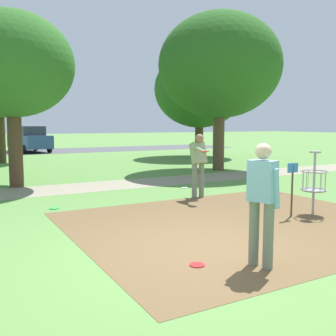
{
  "coord_description": "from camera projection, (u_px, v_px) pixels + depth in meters",
  "views": [
    {
      "loc": [
        -3.32,
        -4.86,
        1.96
      ],
      "look_at": [
        0.84,
        2.6,
        1.0
      ],
      "focal_mm": 41.61,
      "sensor_mm": 36.0,
      "label": 1
    }
  ],
  "objects": [
    {
      "name": "disc_golf_basket",
      "position": [
        312.0,
        181.0,
        8.39
      ],
      "size": [
        0.98,
        0.58,
        1.39
      ],
      "color": "#9E9EA3",
      "rests_on": "ground"
    },
    {
      "name": "frisbee_scattered_b",
      "position": [
        197.0,
        265.0,
        5.42
      ],
      "size": [
        0.21,
        0.21,
        0.02
      ],
      "primitive_type": "cylinder",
      "color": "red",
      "rests_on": "ground"
    },
    {
      "name": "ground_plane",
      "position": [
        202.0,
        251.0,
        6.04
      ],
      "size": [
        160.0,
        160.0,
        0.0
      ],
      "primitive_type": "plane",
      "color": "#5B8942"
    },
    {
      "name": "player_throwing",
      "position": [
        198.0,
        161.0,
        10.34
      ],
      "size": [
        0.51,
        1.1,
        1.71
      ],
      "color": "slate",
      "rests_on": "ground"
    },
    {
      "name": "dirt_tee_pad",
      "position": [
        241.0,
        222.0,
        7.81
      ],
      "size": [
        6.6,
        5.46,
        0.01
      ],
      "primitive_type": "cube",
      "color": "brown",
      "rests_on": "ground"
    },
    {
      "name": "frisbee_far_left",
      "position": [
        266.0,
        181.0,
        13.53
      ],
      "size": [
        0.21,
        0.21,
        0.02
      ],
      "primitive_type": "cylinder",
      "color": "gold",
      "rests_on": "ground"
    },
    {
      "name": "gravel_path",
      "position": [
        77.0,
        188.0,
        12.06
      ],
      "size": [
        40.0,
        1.96,
        0.0
      ],
      "primitive_type": "cube",
      "color": "gray",
      "rests_on": "ground"
    },
    {
      "name": "tree_near_left",
      "position": [
        200.0,
        89.0,
        23.29
      ],
      "size": [
        5.42,
        5.42,
        6.37
      ],
      "color": "#4C3823",
      "rests_on": "ground"
    },
    {
      "name": "tree_mid_left",
      "position": [
        220.0,
        66.0,
        16.31
      ],
      "size": [
        5.16,
        5.16,
        6.61
      ],
      "color": "brown",
      "rests_on": "ground"
    },
    {
      "name": "parked_car_center_right",
      "position": [
        30.0,
        139.0,
        27.6
      ],
      "size": [
        2.55,
        4.46,
        1.84
      ],
      "color": "#2D4784",
      "rests_on": "ground"
    },
    {
      "name": "player_waiting_left",
      "position": [
        262.0,
        198.0,
        5.27
      ],
      "size": [
        0.44,
        0.5,
        1.71
      ],
      "color": "slate",
      "rests_on": "ground"
    },
    {
      "name": "parking_lot_strip",
      "position": [
        6.0,
        152.0,
        27.35
      ],
      "size": [
        36.0,
        6.0,
        0.01
      ],
      "primitive_type": "cube",
      "color": "#4C4C51",
      "rests_on": "ground"
    },
    {
      "name": "frisbee_by_tee",
      "position": [
        185.0,
        188.0,
        12.05
      ],
      "size": [
        0.2,
        0.2,
        0.02
      ],
      "primitive_type": "cylinder",
      "color": "white",
      "rests_on": "ground"
    },
    {
      "name": "frisbee_scattered_a",
      "position": [
        54.0,
        208.0,
        9.07
      ],
      "size": [
        0.23,
        0.23,
        0.02
      ],
      "primitive_type": "cylinder",
      "color": "green",
      "rests_on": "ground"
    },
    {
      "name": "tree_mid_center",
      "position": [
        12.0,
        65.0,
        11.88
      ],
      "size": [
        3.79,
        3.79,
        5.4
      ],
      "color": "#4C3823",
      "rests_on": "ground"
    },
    {
      "name": "frisbee_mid_grass",
      "position": [
        277.0,
        193.0,
        11.17
      ],
      "size": [
        0.25,
        0.25,
        0.02
      ],
      "primitive_type": "cylinder",
      "color": "#E53D99",
      "rests_on": "ground"
    }
  ]
}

